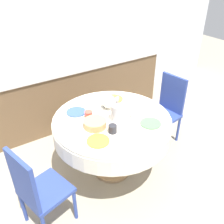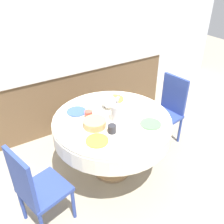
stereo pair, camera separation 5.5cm
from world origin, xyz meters
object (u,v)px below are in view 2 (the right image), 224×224
at_px(coffee_carafe, 117,111).
at_px(teapot, 109,102).
at_px(chair_left, 168,108).
at_px(chair_right, 35,187).

height_order(coffee_carafe, teapot, coffee_carafe).
xyz_separation_m(coffee_carafe, teapot, (0.06, 0.24, -0.02)).
bearing_deg(teapot, coffee_carafe, -103.32).
relative_size(chair_left, teapot, 4.43).
bearing_deg(chair_left, teapot, 78.77).
relative_size(chair_right, coffee_carafe, 3.66).
xyz_separation_m(chair_right, teapot, (1.04, 0.45, 0.35)).
bearing_deg(teapot, chair_left, -2.61).
xyz_separation_m(chair_left, coffee_carafe, (-0.96, -0.20, 0.37)).
height_order(chair_left, coffee_carafe, coffee_carafe).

